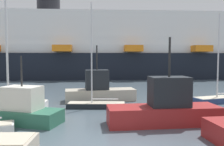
{
  "coord_description": "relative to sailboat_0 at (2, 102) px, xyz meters",
  "views": [
    {
      "loc": [
        -2.04,
        -10.15,
        4.47
      ],
      "look_at": [
        0.0,
        16.35,
        2.64
      ],
      "focal_mm": 37.55,
      "sensor_mm": 36.0,
      "label": 1
    }
  ],
  "objects": [
    {
      "name": "sailboat_0",
      "position": [
        0.0,
        0.0,
        0.0
      ],
      "size": [
        7.54,
        2.48,
        13.68
      ],
      "rotation": [
        0.0,
        0.0,
        -0.07
      ],
      "color": "white",
      "rests_on": "ground_plane"
    },
    {
      "name": "sailboat_3",
      "position": [
        20.25,
        1.56,
        -0.21
      ],
      "size": [
        5.84,
        2.91,
        8.61
      ],
      "rotation": [
        0.0,
        0.0,
        3.39
      ],
      "color": "navy",
      "rests_on": "ground_plane"
    },
    {
      "name": "sailboat_4",
      "position": [
        8.04,
        -0.02,
        -0.19
      ],
      "size": [
        5.23,
        1.82,
        9.09
      ],
      "rotation": [
        0.0,
        0.0,
        3.04
      ],
      "color": "black",
      "rests_on": "ground_plane"
    },
    {
      "name": "fishing_boat_1",
      "position": [
        2.83,
        -4.26,
        0.29
      ],
      "size": [
        6.2,
        3.91,
        4.54
      ],
      "rotation": [
        0.0,
        0.0,
        -0.34
      ],
      "color": "#2D6B51",
      "rests_on": "ground_plane"
    },
    {
      "name": "fishing_boat_2",
      "position": [
        8.38,
        3.35,
        0.44
      ],
      "size": [
        7.23,
        2.89,
        5.62
      ],
      "rotation": [
        0.0,
        0.0,
        3.25
      ],
      "color": "#BCB29E",
      "rests_on": "ground_plane"
    },
    {
      "name": "fishing_boat_3",
      "position": [
        12.52,
        -5.33,
        0.47
      ],
      "size": [
        7.47,
        2.45,
        5.75
      ],
      "rotation": [
        0.0,
        0.0,
        0.04
      ],
      "color": "maroon",
      "rests_on": "ground_plane"
    },
    {
      "name": "cruise_ship",
      "position": [
        15.26,
        30.76,
        5.35
      ],
      "size": [
        95.2,
        15.92,
        18.53
      ],
      "rotation": [
        0.0,
        0.0,
        -0.01
      ],
      "color": "black",
      "rests_on": "ground_plane"
    }
  ]
}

